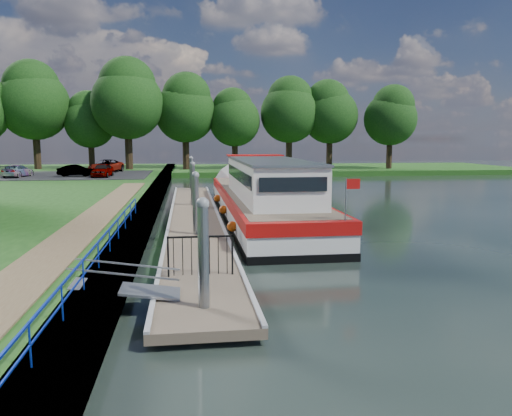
{
  "coord_description": "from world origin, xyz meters",
  "views": [
    {
      "loc": [
        -0.34,
        -11.62,
        4.24
      ],
      "look_at": [
        2.48,
        8.66,
        1.4
      ],
      "focal_mm": 35.0,
      "sensor_mm": 36.0,
      "label": 1
    }
  ],
  "objects": [
    {
      "name": "bank_edge",
      "position": [
        -2.55,
        15.0,
        0.39
      ],
      "size": [
        1.1,
        90.0,
        0.78
      ],
      "primitive_type": "cube",
      "color": "#473D2D",
      "rests_on": "ground"
    },
    {
      "name": "footpath",
      "position": [
        -4.4,
        8.0,
        0.8
      ],
      "size": [
        1.6,
        40.0,
        0.05
      ],
      "primitive_type": "cube",
      "color": "brown",
      "rests_on": "riverbank"
    },
    {
      "name": "mooring_piles",
      "position": [
        0.0,
        13.0,
        1.28
      ],
      "size": [
        0.3,
        27.3,
        3.55
      ],
      "color": "gray",
      "rests_on": "ground"
    },
    {
      "name": "horizon_trees",
      "position": [
        -1.61,
        48.68,
        7.95
      ],
      "size": [
        54.38,
        10.03,
        12.87
      ],
      "color": "#332316",
      "rests_on": "ground"
    },
    {
      "name": "far_bank",
      "position": [
        12.0,
        52.0,
        0.3
      ],
      "size": [
        60.0,
        18.0,
        0.6
      ],
      "primitive_type": "cube",
      "color": "#194313",
      "rests_on": "ground"
    },
    {
      "name": "gangway",
      "position": [
        -1.85,
        0.5,
        0.63
      ],
      "size": [
        2.58,
        1.0,
        0.92
      ],
      "color": "#A5A8AD",
      "rests_on": "ground"
    },
    {
      "name": "pontoon",
      "position": [
        0.0,
        13.0,
        0.18
      ],
      "size": [
        2.5,
        30.0,
        0.56
      ],
      "color": "brown",
      "rests_on": "ground"
    },
    {
      "name": "car_b",
      "position": [
        -10.39,
        35.92,
        1.36
      ],
      "size": [
        3.27,
        1.28,
        1.06
      ],
      "primitive_type": "imported",
      "rotation": [
        0.0,
        0.0,
        1.52
      ],
      "color": "#999999",
      "rests_on": "carpark"
    },
    {
      "name": "barge",
      "position": [
        3.6,
        15.04,
        1.09
      ],
      "size": [
        4.36,
        21.15,
        4.78
      ],
      "color": "black",
      "rests_on": "ground"
    },
    {
      "name": "gate_panel",
      "position": [
        -0.0,
        2.2,
        1.15
      ],
      "size": [
        1.85,
        0.05,
        1.15
      ],
      "color": "black",
      "rests_on": "ground"
    },
    {
      "name": "carpark",
      "position": [
        -11.0,
        38.0,
        0.81
      ],
      "size": [
        14.0,
        12.0,
        0.06
      ],
      "primitive_type": "cube",
      "color": "black",
      "rests_on": "riverbank"
    },
    {
      "name": "car_a",
      "position": [
        -7.9,
        34.98,
        1.45
      ],
      "size": [
        1.72,
        3.73,
        1.24
      ],
      "primitive_type": "imported",
      "rotation": [
        0.0,
        0.0,
        -0.07
      ],
      "color": "#999999",
      "rests_on": "carpark"
    },
    {
      "name": "blue_fence",
      "position": [
        -2.75,
        3.0,
        1.31
      ],
      "size": [
        0.04,
        18.04,
        0.72
      ],
      "color": "#0C2DBF",
      "rests_on": "riverbank"
    },
    {
      "name": "ground",
      "position": [
        0.0,
        0.0,
        0.0
      ],
      "size": [
        160.0,
        160.0,
        0.0
      ],
      "primitive_type": "plane",
      "color": "black",
      "rests_on": "ground"
    },
    {
      "name": "car_c",
      "position": [
        -15.51,
        35.98,
        1.39
      ],
      "size": [
        2.14,
        4.0,
        1.1
      ],
      "primitive_type": "imported",
      "rotation": [
        0.0,
        0.0,
        2.98
      ],
      "color": "#999999",
      "rests_on": "carpark"
    },
    {
      "name": "car_d",
      "position": [
        -8.54,
        41.15,
        1.49
      ],
      "size": [
        3.44,
        5.13,
        1.31
      ],
      "primitive_type": "imported",
      "rotation": [
        0.0,
        0.0,
        -0.3
      ],
      "color": "#999999",
      "rests_on": "carpark"
    }
  ]
}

